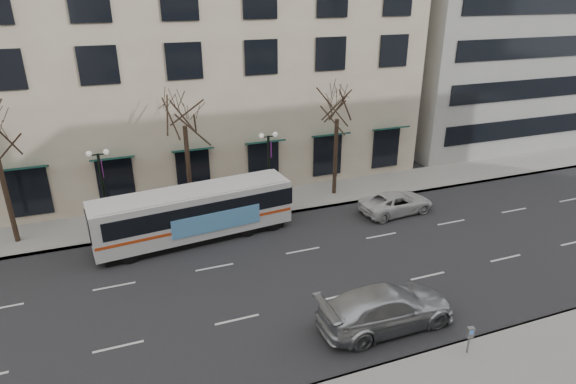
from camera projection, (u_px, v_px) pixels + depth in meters
name	position (u px, v px, depth m)	size (l,w,h in m)	color
ground	(225.00, 291.00, 23.23)	(160.00, 160.00, 0.00)	black
sidewalk_far	(266.00, 203.00, 32.56)	(80.00, 4.00, 0.15)	gray
building_hotel	(125.00, 9.00, 35.97)	(40.00, 20.00, 24.00)	#BAA68E
tree_far_mid	(183.00, 110.00, 28.10)	(3.60, 3.60, 8.55)	black
tree_far_right	(338.00, 105.00, 31.50)	(3.60, 3.60, 8.06)	black
lamp_post_left	(103.00, 188.00, 27.54)	(1.22, 0.45, 5.21)	black
lamp_post_right	(269.00, 167.00, 30.75)	(1.22, 0.45, 5.21)	black
city_bus	(196.00, 212.00, 27.50)	(11.50, 3.67, 3.06)	silver
silver_car	(387.00, 308.00, 20.61)	(2.49, 6.11, 1.77)	#B6BABE
white_pickup	(396.00, 203.00, 31.12)	(2.27, 4.92, 1.37)	silver
pay_station	(470.00, 335.00, 18.80)	(0.29, 0.22, 1.21)	gray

